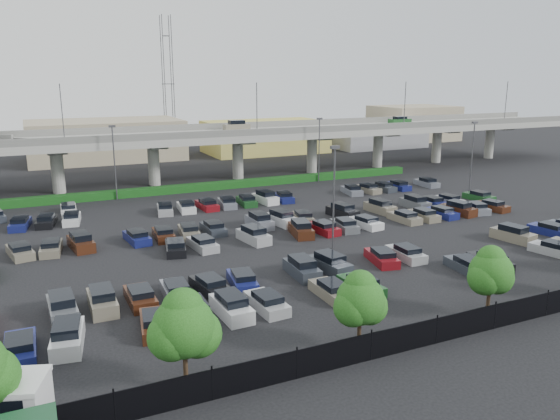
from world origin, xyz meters
name	(u,v)px	position (x,y,z in m)	size (l,w,h in m)	color
ground	(297,229)	(0.00, 0.00, 0.00)	(280.00, 280.00, 0.00)	black
overpass	(207,138)	(-0.21, 32.03, 6.97)	(150.00, 13.00, 15.80)	gray
hedge	(224,185)	(0.00, 25.00, 0.55)	(66.00, 1.60, 1.10)	#123E12
fence	(483,319)	(-0.05, -28.00, 0.90)	(70.00, 0.10, 2.00)	black
tree_row	(479,274)	(0.70, -26.53, 3.52)	(65.07, 3.66, 5.94)	#332316
parked_cars	(299,233)	(-1.41, -3.31, 0.60)	(62.97, 41.68, 1.67)	maroon
light_poles	(255,174)	(-4.13, 2.00, 6.24)	(66.90, 48.38, 10.30)	#45454A
distant_buildings	(222,137)	(12.38, 61.81, 3.74)	(138.00, 24.00, 9.00)	gray
comm_tower	(168,81)	(4.00, 74.00, 15.61)	(2.40, 2.40, 30.00)	#45454A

